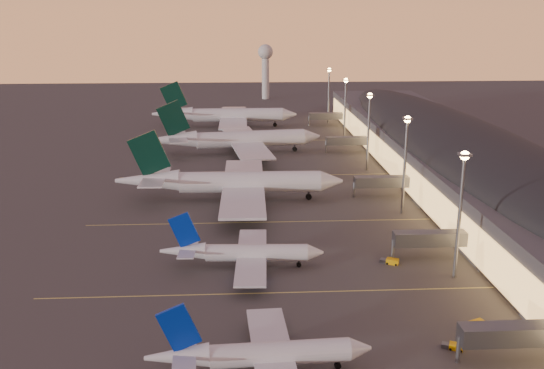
{
  "coord_description": "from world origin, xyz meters",
  "views": [
    {
      "loc": [
        -6.54,
        -109.11,
        51.15
      ],
      "look_at": [
        2.0,
        45.0,
        7.0
      ],
      "focal_mm": 40.0,
      "sensor_mm": 36.0,
      "label": 1
    }
  ],
  "objects_px": {
    "airliner_narrow_north": "(242,253)",
    "airliner_wide_near": "(230,182)",
    "baggage_tug_b": "(475,326)",
    "baggage_tug_a": "(453,346)",
    "airliner_wide_far": "(225,115)",
    "baggage_tug_c": "(390,261)",
    "airliner_narrow_south": "(261,355)",
    "radar_tower": "(265,62)",
    "airliner_wide_mid": "(236,140)"
  },
  "relations": [
    {
      "from": "airliner_narrow_north",
      "to": "baggage_tug_c",
      "type": "relative_size",
      "value": 8.36
    },
    {
      "from": "airliner_wide_near",
      "to": "radar_tower",
      "type": "distance_m",
      "value": 207.72
    },
    {
      "from": "radar_tower",
      "to": "airliner_narrow_north",
      "type": "bearing_deg",
      "value": -93.68
    },
    {
      "from": "radar_tower",
      "to": "airliner_wide_far",
      "type": "bearing_deg",
      "value": -103.71
    },
    {
      "from": "airliner_narrow_north",
      "to": "airliner_wide_far",
      "type": "distance_m",
      "value": 159.54
    },
    {
      "from": "airliner_narrow_north",
      "to": "airliner_wide_near",
      "type": "bearing_deg",
      "value": 96.2
    },
    {
      "from": "baggage_tug_b",
      "to": "baggage_tug_c",
      "type": "height_order",
      "value": "baggage_tug_b"
    },
    {
      "from": "baggage_tug_b",
      "to": "airliner_wide_far",
      "type": "bearing_deg",
      "value": 80.55
    },
    {
      "from": "airliner_wide_near",
      "to": "airliner_wide_mid",
      "type": "bearing_deg",
      "value": 89.67
    },
    {
      "from": "airliner_wide_mid",
      "to": "baggage_tug_a",
      "type": "xyz_separation_m",
      "value": [
        34.45,
        -138.24,
        -4.92
      ]
    },
    {
      "from": "airliner_narrow_south",
      "to": "airliner_wide_mid",
      "type": "height_order",
      "value": "airliner_wide_mid"
    },
    {
      "from": "baggage_tug_a",
      "to": "baggage_tug_b",
      "type": "relative_size",
      "value": 0.79
    },
    {
      "from": "airliner_narrow_south",
      "to": "baggage_tug_b",
      "type": "height_order",
      "value": "airliner_narrow_south"
    },
    {
      "from": "airliner_narrow_north",
      "to": "airliner_wide_far",
      "type": "xyz_separation_m",
      "value": [
        -6.51,
        159.39,
        2.32
      ]
    },
    {
      "from": "airliner_wide_near",
      "to": "baggage_tug_b",
      "type": "height_order",
      "value": "airliner_wide_near"
    },
    {
      "from": "baggage_tug_b",
      "to": "airliner_wide_near",
      "type": "bearing_deg",
      "value": 96.25
    },
    {
      "from": "airliner_narrow_south",
      "to": "baggage_tug_a",
      "type": "distance_m",
      "value": 31.09
    },
    {
      "from": "airliner_wide_far",
      "to": "baggage_tug_b",
      "type": "xyz_separation_m",
      "value": [
        45.15,
        -187.06,
        -4.89
      ]
    },
    {
      "from": "airliner_narrow_north",
      "to": "baggage_tug_c",
      "type": "height_order",
      "value": "airliner_narrow_north"
    },
    {
      "from": "radar_tower",
      "to": "baggage_tug_b",
      "type": "relative_size",
      "value": 7.33
    },
    {
      "from": "airliner_narrow_south",
      "to": "airliner_wide_far",
      "type": "xyz_separation_m",
      "value": [
        -8.85,
        198.0,
        2.38
      ]
    },
    {
      "from": "baggage_tug_a",
      "to": "baggage_tug_c",
      "type": "height_order",
      "value": "baggage_tug_c"
    },
    {
      "from": "airliner_wide_near",
      "to": "airliner_wide_far",
      "type": "xyz_separation_m",
      "value": [
        -3.61,
        112.93,
        0.22
      ]
    },
    {
      "from": "baggage_tug_c",
      "to": "baggage_tug_b",
      "type": "bearing_deg",
      "value": -48.96
    },
    {
      "from": "radar_tower",
      "to": "baggage_tug_a",
      "type": "xyz_separation_m",
      "value": [
        16.68,
        -286.27,
        -21.43
      ]
    },
    {
      "from": "baggage_tug_a",
      "to": "baggage_tug_c",
      "type": "relative_size",
      "value": 0.86
    },
    {
      "from": "baggage_tug_a",
      "to": "baggage_tug_b",
      "type": "bearing_deg",
      "value": 70.69
    },
    {
      "from": "airliner_narrow_north",
      "to": "airliner_wide_far",
      "type": "height_order",
      "value": "airliner_wide_far"
    },
    {
      "from": "airliner_wide_mid",
      "to": "radar_tower",
      "type": "xyz_separation_m",
      "value": [
        17.78,
        148.03,
        16.51
      ]
    },
    {
      "from": "airliner_wide_near",
      "to": "airliner_wide_far",
      "type": "height_order",
      "value": "airliner_wide_far"
    },
    {
      "from": "airliner_narrow_south",
      "to": "airliner_wide_near",
      "type": "distance_m",
      "value": 85.26
    },
    {
      "from": "radar_tower",
      "to": "baggage_tug_a",
      "type": "height_order",
      "value": "radar_tower"
    },
    {
      "from": "radar_tower",
      "to": "baggage_tug_a",
      "type": "relative_size",
      "value": 9.31
    },
    {
      "from": "radar_tower",
      "to": "baggage_tug_c",
      "type": "xyz_separation_m",
      "value": [
        14.87,
        -252.54,
        -21.36
      ]
    },
    {
      "from": "baggage_tug_a",
      "to": "radar_tower",
      "type": "bearing_deg",
      "value": 117.86
    },
    {
      "from": "airliner_wide_mid",
      "to": "airliner_wide_far",
      "type": "distance_m",
      "value": 55.02
    },
    {
      "from": "airliner_narrow_north",
      "to": "airliner_wide_mid",
      "type": "height_order",
      "value": "airliner_wide_mid"
    },
    {
      "from": "airliner_wide_far",
      "to": "baggage_tug_c",
      "type": "distance_m",
      "value": 163.76
    },
    {
      "from": "airliner_wide_mid",
      "to": "baggage_tug_c",
      "type": "distance_m",
      "value": 109.6
    },
    {
      "from": "airliner_narrow_south",
      "to": "airliner_wide_far",
      "type": "distance_m",
      "value": 198.21
    },
    {
      "from": "airliner_narrow_south",
      "to": "airliner_wide_near",
      "type": "relative_size",
      "value": 0.52
    },
    {
      "from": "airliner_wide_near",
      "to": "airliner_wide_far",
      "type": "distance_m",
      "value": 112.98
    },
    {
      "from": "baggage_tug_b",
      "to": "baggage_tug_a",
      "type": "bearing_deg",
      "value": -156.85
    },
    {
      "from": "airliner_wide_mid",
      "to": "baggage_tug_b",
      "type": "bearing_deg",
      "value": -80.77
    },
    {
      "from": "airliner_narrow_south",
      "to": "baggage_tug_c",
      "type": "distance_m",
      "value": 48.29
    },
    {
      "from": "airliner_narrow_south",
      "to": "airliner_wide_near",
      "type": "bearing_deg",
      "value": 90.62
    },
    {
      "from": "airliner_wide_far",
      "to": "airliner_wide_near",
      "type": "bearing_deg",
      "value": -88.07
    },
    {
      "from": "airliner_narrow_south",
      "to": "airliner_wide_mid",
      "type": "xyz_separation_m",
      "value": [
        -3.88,
        143.21,
        2.28
      ]
    },
    {
      "from": "baggage_tug_a",
      "to": "airliner_wide_near",
      "type": "bearing_deg",
      "value": 138.61
    },
    {
      "from": "airliner_wide_near",
      "to": "baggage_tug_a",
      "type": "height_order",
      "value": "airliner_wide_near"
    }
  ]
}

